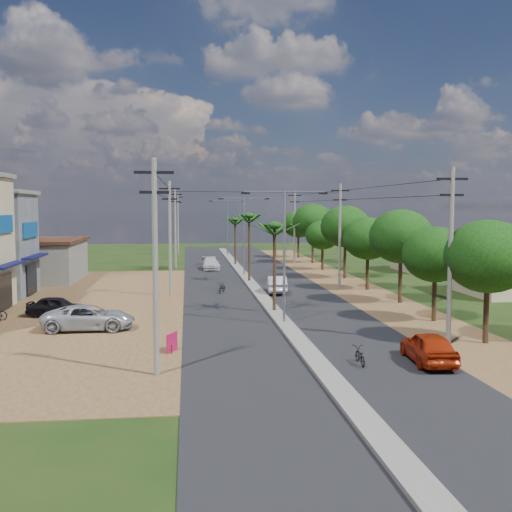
# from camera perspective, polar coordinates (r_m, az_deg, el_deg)

# --- Properties ---
(ground) EXTENTS (160.00, 160.00, 0.00)m
(ground) POSITION_cam_1_polar(r_m,az_deg,el_deg) (35.88, 2.68, -6.56)
(ground) COLOR black
(ground) RESTS_ON ground
(road) EXTENTS (12.00, 110.00, 0.04)m
(road) POSITION_cam_1_polar(r_m,az_deg,el_deg) (50.53, -0.06, -3.24)
(road) COLOR black
(road) RESTS_ON ground
(median) EXTENTS (1.00, 90.00, 0.18)m
(median) POSITION_cam_1_polar(r_m,az_deg,el_deg) (53.48, -0.43, -2.72)
(median) COLOR #605E56
(median) RESTS_ON ground
(dirt_lot_west) EXTENTS (18.00, 46.00, 0.04)m
(dirt_lot_west) POSITION_cam_1_polar(r_m,az_deg,el_deg) (44.28, -18.70, -4.62)
(dirt_lot_west) COLOR #523C1C
(dirt_lot_west) RESTS_ON ground
(dirt_shoulder_east) EXTENTS (5.00, 90.00, 0.03)m
(dirt_shoulder_east) POSITION_cam_1_polar(r_m,az_deg,el_deg) (52.18, 9.26, -3.05)
(dirt_shoulder_east) COLOR #523C1C
(dirt_shoulder_east) RESTS_ON ground
(low_shed) EXTENTS (10.40, 10.40, 3.95)m
(low_shed) POSITION_cam_1_polar(r_m,az_deg,el_deg) (60.89, -21.13, -0.35)
(low_shed) COLOR #605E56
(low_shed) RESTS_ON ground
(house_east_near) EXTENTS (7.60, 7.50, 4.60)m
(house_east_near) POSITION_cam_1_polar(r_m,az_deg,el_deg) (51.78, 23.19, -0.78)
(house_east_near) COLOR tan
(house_east_near) RESTS_ON ground
(house_east_far) EXTENTS (7.60, 7.50, 4.60)m
(house_east_far) POSITION_cam_1_polar(r_m,az_deg,el_deg) (68.32, 16.42, 0.65)
(house_east_far) COLOR tan
(house_east_far) RESTS_ON ground
(tree_east_a) EXTENTS (4.40, 4.40, 6.37)m
(tree_east_a) POSITION_cam_1_polar(r_m,az_deg,el_deg) (32.59, 21.22, -0.05)
(tree_east_a) COLOR black
(tree_east_a) RESTS_ON ground
(tree_east_b) EXTENTS (4.00, 4.00, 5.83)m
(tree_east_b) POSITION_cam_1_polar(r_m,az_deg,el_deg) (37.93, 16.71, 0.13)
(tree_east_b) COLOR black
(tree_east_b) RESTS_ON ground
(tree_east_c) EXTENTS (4.60, 4.60, 6.83)m
(tree_east_c) POSITION_cam_1_polar(r_m,az_deg,el_deg) (44.52, 13.65, 1.82)
(tree_east_c) COLOR black
(tree_east_c) RESTS_ON ground
(tree_east_d) EXTENTS (4.20, 4.20, 6.13)m
(tree_east_d) POSITION_cam_1_polar(r_m,az_deg,el_deg) (51.08, 10.61, 1.64)
(tree_east_d) COLOR black
(tree_east_d) RESTS_ON ground
(tree_east_e) EXTENTS (4.80, 4.80, 7.14)m
(tree_east_e) POSITION_cam_1_polar(r_m,az_deg,el_deg) (58.78, 8.50, 2.79)
(tree_east_e) COLOR black
(tree_east_e) RESTS_ON ground
(tree_east_f) EXTENTS (3.80, 3.80, 5.52)m
(tree_east_f) POSITION_cam_1_polar(r_m,az_deg,el_deg) (66.49, 6.36, 2.00)
(tree_east_f) COLOR black
(tree_east_f) RESTS_ON ground
(tree_east_g) EXTENTS (5.00, 5.00, 7.38)m
(tree_east_g) POSITION_cam_1_polar(r_m,az_deg,el_deg) (74.37, 5.44, 3.33)
(tree_east_g) COLOR black
(tree_east_g) RESTS_ON ground
(tree_east_h) EXTENTS (4.40, 4.40, 6.52)m
(tree_east_h) POSITION_cam_1_polar(r_m,az_deg,el_deg) (82.17, 4.06, 3.05)
(tree_east_h) COLOR black
(tree_east_h) RESTS_ON ground
(palm_median_near) EXTENTS (2.00, 2.00, 6.15)m
(palm_median_near) POSITION_cam_1_polar(r_m,az_deg,el_deg) (39.16, 1.77, 2.55)
(palm_median_near) COLOR black
(palm_median_near) RESTS_ON ground
(palm_median_mid) EXTENTS (2.00, 2.00, 6.55)m
(palm_median_mid) POSITION_cam_1_polar(r_m,az_deg,el_deg) (55.03, -0.66, 3.56)
(palm_median_mid) COLOR black
(palm_median_mid) RESTS_ON ground
(palm_median_far) EXTENTS (2.00, 2.00, 5.85)m
(palm_median_far) POSITION_cam_1_polar(r_m,az_deg,el_deg) (70.97, -2.00, 3.30)
(palm_median_far) COLOR black
(palm_median_far) RESTS_ON ground
(streetlight_near) EXTENTS (5.10, 0.18, 8.00)m
(streetlight_near) POSITION_cam_1_polar(r_m,az_deg,el_deg) (35.25, 2.71, 1.09)
(streetlight_near) COLOR gray
(streetlight_near) RESTS_ON ground
(streetlight_mid) EXTENTS (5.10, 0.18, 8.00)m
(streetlight_mid) POSITION_cam_1_polar(r_m,az_deg,el_deg) (60.03, -1.15, 2.59)
(streetlight_mid) COLOR gray
(streetlight_mid) RESTS_ON ground
(streetlight_far) EXTENTS (5.10, 0.18, 8.00)m
(streetlight_far) POSITION_cam_1_polar(r_m,az_deg,el_deg) (84.94, -2.76, 3.21)
(streetlight_far) COLOR gray
(streetlight_far) RESTS_ON ground
(utility_pole_w_a) EXTENTS (1.60, 0.24, 9.00)m
(utility_pole_w_a) POSITION_cam_1_polar(r_m,az_deg,el_deg) (24.86, -9.58, -0.56)
(utility_pole_w_a) COLOR #605E56
(utility_pole_w_a) RESTS_ON ground
(utility_pole_w_b) EXTENTS (1.60, 0.24, 9.00)m
(utility_pole_w_b) POSITION_cam_1_polar(r_m,az_deg,el_deg) (46.79, -8.19, 1.91)
(utility_pole_w_b) COLOR #605E56
(utility_pole_w_b) RESTS_ON ground
(utility_pole_w_c) EXTENTS (1.60, 0.24, 9.00)m
(utility_pole_w_c) POSITION_cam_1_polar(r_m,az_deg,el_deg) (68.77, -7.69, 2.80)
(utility_pole_w_c) COLOR #605E56
(utility_pole_w_c) RESTS_ON ground
(utility_pole_w_d) EXTENTS (1.60, 0.24, 9.00)m
(utility_pole_w_d) POSITION_cam_1_polar(r_m,az_deg,el_deg) (89.76, -7.44, 3.24)
(utility_pole_w_d) COLOR #605E56
(utility_pole_w_d) RESTS_ON ground
(utility_pole_e_a) EXTENTS (1.60, 0.24, 9.00)m
(utility_pole_e_a) POSITION_cam_1_polar(r_m,az_deg,el_deg) (31.69, 18.03, 0.40)
(utility_pole_e_a) COLOR #605E56
(utility_pole_e_a) RESTS_ON ground
(utility_pole_e_b) EXTENTS (1.60, 0.24, 9.00)m
(utility_pole_e_b) POSITION_cam_1_polar(r_m,az_deg,el_deg) (52.46, 7.98, 2.21)
(utility_pole_e_b) COLOR #605E56
(utility_pole_e_b) RESTS_ON ground
(utility_pole_e_c) EXTENTS (1.60, 0.24, 9.00)m
(utility_pole_e_c) POSITION_cam_1_polar(r_m,az_deg,el_deg) (73.94, 3.69, 2.96)
(utility_pole_e_c) COLOR #605E56
(utility_pole_e_c) RESTS_ON ground
(car_red_near) EXTENTS (1.99, 4.29, 1.42)m
(car_red_near) POSITION_cam_1_polar(r_m,az_deg,el_deg) (28.14, 16.11, -8.41)
(car_red_near) COLOR #952008
(car_red_near) RESTS_ON ground
(car_silver_mid) EXTENTS (1.87, 4.38, 1.41)m
(car_silver_mid) POSITION_cam_1_polar(r_m,az_deg,el_deg) (48.56, 1.98, -2.75)
(car_silver_mid) COLOR #A0A3A8
(car_silver_mid) RESTS_ON ground
(car_white_far) EXTENTS (2.02, 4.60, 1.31)m
(car_white_far) POSITION_cam_1_polar(r_m,az_deg,el_deg) (66.77, -4.35, -0.76)
(car_white_far) COLOR #B7B6B2
(car_white_far) RESTS_ON ground
(car_parked_silver) EXTENTS (5.11, 2.37, 1.42)m
(car_parked_silver) POSITION_cam_1_polar(r_m,az_deg,el_deg) (35.39, -15.65, -5.72)
(car_parked_silver) COLOR #A0A3A8
(car_parked_silver) RESTS_ON ground
(car_parked_dark) EXTENTS (3.85, 1.85, 1.27)m
(car_parked_dark) POSITION_cam_1_polar(r_m,az_deg,el_deg) (40.42, -18.43, -4.61)
(car_parked_dark) COLOR black
(car_parked_dark) RESTS_ON ground
(moto_rider_east) EXTENTS (0.59, 1.53, 0.80)m
(moto_rider_east) POSITION_cam_1_polar(r_m,az_deg,el_deg) (27.23, 9.85, -9.42)
(moto_rider_east) COLOR black
(moto_rider_east) RESTS_ON ground
(moto_rider_west_a) EXTENTS (1.09, 1.80, 0.89)m
(moto_rider_west_a) POSITION_cam_1_polar(r_m,az_deg,el_deg) (48.54, -3.25, -3.06)
(moto_rider_west_a) COLOR black
(moto_rider_west_a) RESTS_ON ground
(moto_rider_west_b) EXTENTS (0.79, 1.67, 0.97)m
(moto_rider_west_b) POSITION_cam_1_polar(r_m,az_deg,el_deg) (72.40, -5.04, -0.47)
(moto_rider_west_b) COLOR black
(moto_rider_west_b) RESTS_ON ground
(roadside_sign) EXTENTS (0.51, 1.08, 0.94)m
(roadside_sign) POSITION_cam_1_polar(r_m,az_deg,el_deg) (29.47, -8.01, -8.17)
(roadside_sign) COLOR #B21043
(roadside_sign) RESTS_ON ground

